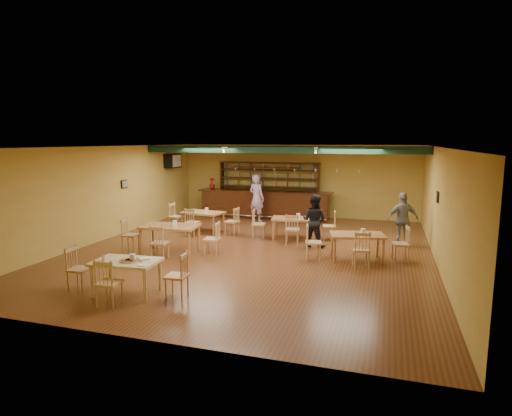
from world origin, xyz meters
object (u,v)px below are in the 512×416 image
(patron_right_a, at_px, (314,221))
(dining_table_b, at_px, (293,228))
(dining_table_a, at_px, (203,222))
(bar_counter, at_px, (265,204))
(dining_table_c, at_px, (170,239))
(dining_table_d, at_px, (357,247))
(near_table, at_px, (127,277))
(patron_bar, at_px, (257,198))

(patron_right_a, bearing_deg, dining_table_b, -29.86)
(dining_table_a, bearing_deg, bar_counter, 76.01)
(dining_table_c, height_order, dining_table_d, dining_table_c)
(near_table, relative_size, patron_right_a, 0.84)
(bar_counter, xyz_separation_m, patron_bar, (-0.09, -0.83, 0.37))
(dining_table_c, distance_m, patron_right_a, 4.28)
(patron_bar, xyz_separation_m, patron_right_a, (2.86, -3.39, -0.14))
(bar_counter, bearing_deg, dining_table_c, -99.54)
(near_table, bearing_deg, dining_table_a, 94.48)
(patron_bar, bearing_deg, dining_table_b, 150.17)
(dining_table_c, height_order, near_table, dining_table_c)
(near_table, bearing_deg, patron_bar, 83.70)
(near_table, height_order, patron_right_a, patron_right_a)
(dining_table_a, xyz_separation_m, patron_bar, (1.22, 2.42, 0.58))
(bar_counter, xyz_separation_m, dining_table_b, (1.97, -3.41, -0.22))
(dining_table_d, relative_size, patron_right_a, 0.89)
(bar_counter, height_order, dining_table_d, bar_counter)
(bar_counter, xyz_separation_m, dining_table_d, (4.12, -5.33, -0.21))
(dining_table_a, relative_size, dining_table_b, 1.01)
(dining_table_a, height_order, near_table, near_table)
(bar_counter, relative_size, dining_table_b, 3.99)
(dining_table_a, distance_m, patron_right_a, 4.22)
(dining_table_a, bearing_deg, patron_right_a, -5.31)
(patron_right_a, bearing_deg, dining_table_d, 155.65)
(dining_table_c, height_order, patron_bar, patron_bar)
(patron_bar, bearing_deg, dining_table_c, 101.65)
(dining_table_b, distance_m, patron_right_a, 1.22)
(dining_table_b, xyz_separation_m, dining_table_d, (2.15, -1.91, 0.00))
(dining_table_a, relative_size, dining_table_d, 1.00)
(bar_counter, relative_size, near_table, 4.18)
(dining_table_d, relative_size, near_table, 1.06)
(dining_table_c, relative_size, dining_table_d, 1.12)
(near_table, height_order, patron_bar, patron_bar)
(dining_table_b, bearing_deg, near_table, -119.45)
(dining_table_b, relative_size, near_table, 1.05)
(dining_table_b, relative_size, patron_right_a, 0.88)
(dining_table_c, xyz_separation_m, near_table, (0.74, -3.25, -0.04))
(near_table, bearing_deg, dining_table_d, 37.72)
(dining_table_c, bearing_deg, dining_table_a, 89.89)
(dining_table_b, height_order, dining_table_c, dining_table_c)
(dining_table_a, bearing_deg, near_table, -72.51)
(dining_table_a, height_order, dining_table_c, dining_table_c)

